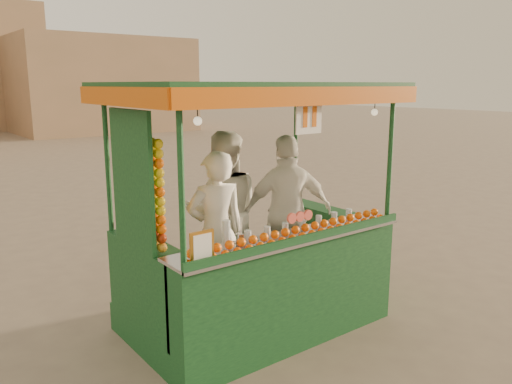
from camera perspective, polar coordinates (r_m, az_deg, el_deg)
ground at (r=5.96m, az=4.04°, el=-13.47°), size 90.00×90.00×0.00m
building_right at (r=29.95m, az=-16.93°, el=11.37°), size 9.00×6.00×5.00m
juice_cart at (r=5.31m, az=-0.16°, el=-6.99°), size 2.84×1.84×2.58m
vendor_left at (r=5.09m, az=-4.50°, el=-4.49°), size 0.67×0.53×1.63m
vendor_middle at (r=5.55m, az=-3.70°, el=-2.32°), size 1.08×1.01×1.78m
vendor_right at (r=5.63m, az=3.58°, el=-2.36°), size 1.10×0.79×1.73m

